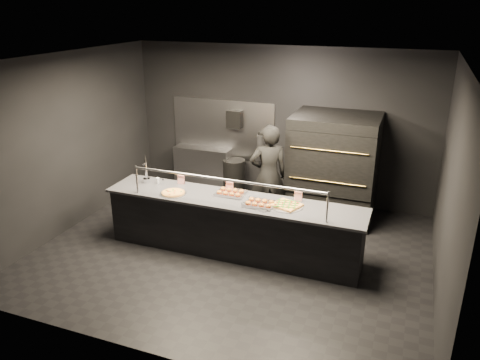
{
  "coord_description": "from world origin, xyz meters",
  "views": [
    {
      "loc": [
        2.44,
        -6.13,
        3.75
      ],
      "look_at": [
        0.04,
        0.2,
        1.16
      ],
      "focal_mm": 35.0,
      "sensor_mm": 36.0,
      "label": 1
    }
  ],
  "objects_px": {
    "beer_tap": "(146,175)",
    "worker": "(268,176)",
    "slider_tray_b": "(260,203)",
    "pizza_oven": "(333,167)",
    "round_pizza": "(173,193)",
    "service_counter": "(233,225)",
    "square_pizza": "(287,205)",
    "slider_tray_a": "(230,193)",
    "trash_bin": "(234,177)",
    "fire_extinguisher": "(261,145)",
    "towel_dispenser": "(235,119)",
    "prep_shelf": "(203,168)"
  },
  "relations": [
    {
      "from": "beer_tap",
      "to": "round_pizza",
      "type": "distance_m",
      "value": 0.72
    },
    {
      "from": "service_counter",
      "to": "slider_tray_a",
      "type": "relative_size",
      "value": 8.77
    },
    {
      "from": "service_counter",
      "to": "slider_tray_a",
      "type": "height_order",
      "value": "service_counter"
    },
    {
      "from": "prep_shelf",
      "to": "square_pizza",
      "type": "bearing_deg",
      "value": -43.27
    },
    {
      "from": "pizza_oven",
      "to": "beer_tap",
      "type": "xyz_separation_m",
      "value": [
        -2.8,
        -1.77,
        0.09
      ]
    },
    {
      "from": "slider_tray_b",
      "to": "round_pizza",
      "type": "bearing_deg",
      "value": -177.32
    },
    {
      "from": "beer_tap",
      "to": "worker",
      "type": "xyz_separation_m",
      "value": [
        1.8,
        1.06,
        -0.15
      ]
    },
    {
      "from": "slider_tray_a",
      "to": "square_pizza",
      "type": "xyz_separation_m",
      "value": [
        0.95,
        -0.14,
        -0.01
      ]
    },
    {
      "from": "worker",
      "to": "pizza_oven",
      "type": "bearing_deg",
      "value": -171.25
    },
    {
      "from": "slider_tray_a",
      "to": "trash_bin",
      "type": "bearing_deg",
      "value": 109.93
    },
    {
      "from": "service_counter",
      "to": "round_pizza",
      "type": "bearing_deg",
      "value": -171.06
    },
    {
      "from": "fire_extinguisher",
      "to": "slider_tray_b",
      "type": "relative_size",
      "value": 0.93
    },
    {
      "from": "square_pizza",
      "to": "round_pizza",
      "type": "bearing_deg",
      "value": -174.8
    },
    {
      "from": "service_counter",
      "to": "pizza_oven",
      "type": "xyz_separation_m",
      "value": [
        1.2,
        1.9,
        0.5
      ]
    },
    {
      "from": "square_pizza",
      "to": "towel_dispenser",
      "type": "bearing_deg",
      "value": 126.37
    },
    {
      "from": "round_pizza",
      "to": "service_counter",
      "type": "bearing_deg",
      "value": 8.94
    },
    {
      "from": "pizza_oven",
      "to": "trash_bin",
      "type": "distance_m",
      "value": 2.16
    },
    {
      "from": "pizza_oven",
      "to": "towel_dispenser",
      "type": "height_order",
      "value": "pizza_oven"
    },
    {
      "from": "pizza_oven",
      "to": "slider_tray_b",
      "type": "distance_m",
      "value": 2.12
    },
    {
      "from": "towel_dispenser",
      "to": "fire_extinguisher",
      "type": "bearing_deg",
      "value": 1.04
    },
    {
      "from": "round_pizza",
      "to": "slider_tray_a",
      "type": "relative_size",
      "value": 0.89
    },
    {
      "from": "slider_tray_b",
      "to": "service_counter",
      "type": "bearing_deg",
      "value": 169.82
    },
    {
      "from": "pizza_oven",
      "to": "slider_tray_a",
      "type": "xyz_separation_m",
      "value": [
        -1.3,
        -1.75,
        -0.02
      ]
    },
    {
      "from": "slider_tray_b",
      "to": "square_pizza",
      "type": "bearing_deg",
      "value": 14.17
    },
    {
      "from": "beer_tap",
      "to": "worker",
      "type": "relative_size",
      "value": 0.26
    },
    {
      "from": "fire_extinguisher",
      "to": "trash_bin",
      "type": "relative_size",
      "value": 0.67
    },
    {
      "from": "towel_dispenser",
      "to": "trash_bin",
      "type": "relative_size",
      "value": 0.47
    },
    {
      "from": "beer_tap",
      "to": "pizza_oven",
      "type": "bearing_deg",
      "value": 32.23
    },
    {
      "from": "trash_bin",
      "to": "worker",
      "type": "bearing_deg",
      "value": -44.42
    },
    {
      "from": "round_pizza",
      "to": "slider_tray_b",
      "type": "bearing_deg",
      "value": 2.68
    },
    {
      "from": "service_counter",
      "to": "trash_bin",
      "type": "relative_size",
      "value": 5.47
    },
    {
      "from": "pizza_oven",
      "to": "slider_tray_b",
      "type": "xyz_separation_m",
      "value": [
        -0.74,
        -1.98,
        -0.02
      ]
    },
    {
      "from": "pizza_oven",
      "to": "slider_tray_b",
      "type": "bearing_deg",
      "value": -110.37
    },
    {
      "from": "fire_extinguisher",
      "to": "beer_tap",
      "type": "relative_size",
      "value": 1.05
    },
    {
      "from": "slider_tray_a",
      "to": "slider_tray_b",
      "type": "bearing_deg",
      "value": -22.52
    },
    {
      "from": "fire_extinguisher",
      "to": "slider_tray_b",
      "type": "xyz_separation_m",
      "value": [
        0.81,
        -2.48,
        -0.11
      ]
    },
    {
      "from": "service_counter",
      "to": "square_pizza",
      "type": "relative_size",
      "value": 8.38
    },
    {
      "from": "slider_tray_a",
      "to": "worker",
      "type": "height_order",
      "value": "worker"
    },
    {
      "from": "towel_dispenser",
      "to": "round_pizza",
      "type": "relative_size",
      "value": 0.84
    },
    {
      "from": "slider_tray_b",
      "to": "fire_extinguisher",
      "type": "bearing_deg",
      "value": 108.14
    },
    {
      "from": "slider_tray_b",
      "to": "pizza_oven",
      "type": "bearing_deg",
      "value": 69.63
    },
    {
      "from": "service_counter",
      "to": "fire_extinguisher",
      "type": "bearing_deg",
      "value": 98.3
    },
    {
      "from": "beer_tap",
      "to": "trash_bin",
      "type": "relative_size",
      "value": 0.64
    },
    {
      "from": "service_counter",
      "to": "square_pizza",
      "type": "xyz_separation_m",
      "value": [
        0.85,
        0.01,
        0.47
      ]
    },
    {
      "from": "prep_shelf",
      "to": "round_pizza",
      "type": "height_order",
      "value": "round_pizza"
    },
    {
      "from": "service_counter",
      "to": "round_pizza",
      "type": "distance_m",
      "value": 1.07
    },
    {
      "from": "slider_tray_b",
      "to": "towel_dispenser",
      "type": "bearing_deg",
      "value": 118.86
    },
    {
      "from": "service_counter",
      "to": "fire_extinguisher",
      "type": "xyz_separation_m",
      "value": [
        -0.35,
        2.4,
        0.6
      ]
    },
    {
      "from": "service_counter",
      "to": "slider_tray_a",
      "type": "xyz_separation_m",
      "value": [
        -0.1,
        0.15,
        0.48
      ]
    },
    {
      "from": "towel_dispenser",
      "to": "round_pizza",
      "type": "xyz_separation_m",
      "value": [
        -0.05,
        -2.54,
        -0.61
      ]
    }
  ]
}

